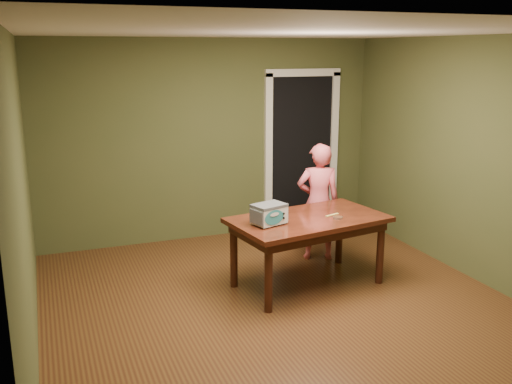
% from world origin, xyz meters
% --- Properties ---
extents(floor, '(5.00, 5.00, 0.00)m').
position_xyz_m(floor, '(0.00, 0.00, 0.00)').
color(floor, '#553518').
rests_on(floor, ground).
extents(room_shell, '(4.52, 5.02, 2.61)m').
position_xyz_m(room_shell, '(0.00, 0.00, 1.71)').
color(room_shell, '#464A27').
rests_on(room_shell, ground).
extents(doorway, '(1.10, 0.66, 2.25)m').
position_xyz_m(doorway, '(1.30, 2.78, 1.06)').
color(doorway, black).
rests_on(doorway, ground).
extents(dining_table, '(1.72, 1.14, 0.75)m').
position_xyz_m(dining_table, '(0.46, 0.53, 0.65)').
color(dining_table, '#34150B').
rests_on(dining_table, floor).
extents(toy_oven, '(0.38, 0.31, 0.21)m').
position_xyz_m(toy_oven, '(-0.01, 0.45, 0.86)').
color(toy_oven, '#4C4F54').
rests_on(toy_oven, dining_table).
extents(baking_pan, '(0.10, 0.10, 0.02)m').
position_xyz_m(baking_pan, '(0.73, 0.38, 0.76)').
color(baking_pan, silver).
rests_on(baking_pan, dining_table).
extents(spatula, '(0.18, 0.08, 0.01)m').
position_xyz_m(spatula, '(0.73, 0.51, 0.75)').
color(spatula, '#E2D062').
rests_on(spatula, dining_table).
extents(child, '(0.59, 0.47, 1.40)m').
position_xyz_m(child, '(0.93, 1.22, 0.70)').
color(child, '#E25D6B').
rests_on(child, floor).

